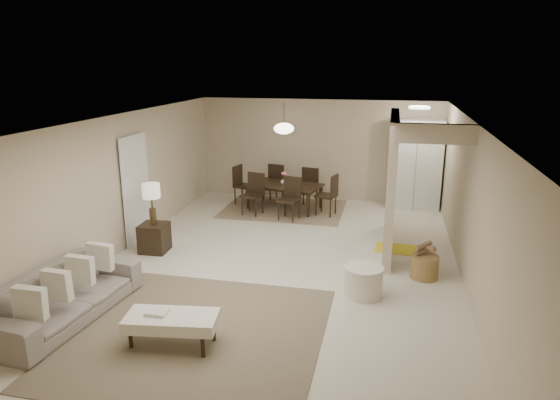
% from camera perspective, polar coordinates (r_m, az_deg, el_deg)
% --- Properties ---
extents(floor, '(9.00, 9.00, 0.00)m').
position_cam_1_polar(floor, '(8.70, -0.01, -7.43)').
color(floor, beige).
rests_on(floor, ground).
extents(ceiling, '(9.00, 9.00, 0.00)m').
position_cam_1_polar(ceiling, '(8.06, -0.01, 9.16)').
color(ceiling, white).
rests_on(ceiling, back_wall).
extents(back_wall, '(6.00, 0.00, 6.00)m').
position_cam_1_polar(back_wall, '(12.62, 4.46, 5.74)').
color(back_wall, '#C6B596').
rests_on(back_wall, floor).
extents(left_wall, '(0.00, 9.00, 9.00)m').
position_cam_1_polar(left_wall, '(9.39, -18.18, 1.55)').
color(left_wall, '#C6B596').
rests_on(left_wall, floor).
extents(right_wall, '(0.00, 9.00, 9.00)m').
position_cam_1_polar(right_wall, '(8.20, 20.90, -0.68)').
color(right_wall, '#C6B596').
rests_on(right_wall, floor).
extents(partition, '(0.15, 2.50, 2.50)m').
position_cam_1_polar(partition, '(9.32, 12.57, 1.86)').
color(partition, '#C6B596').
rests_on(partition, floor).
extents(doorway, '(0.04, 0.90, 2.04)m').
position_cam_1_polar(doorway, '(9.94, -16.19, 1.09)').
color(doorway, black).
rests_on(doorway, floor).
extents(pantry_cabinet, '(1.20, 0.55, 2.10)m').
position_cam_1_polar(pantry_cabinet, '(12.21, 15.21, 3.94)').
color(pantry_cabinet, white).
rests_on(pantry_cabinet, floor).
extents(flush_light, '(0.44, 0.44, 0.05)m').
position_cam_1_polar(flush_light, '(11.07, 15.65, 10.15)').
color(flush_light, white).
rests_on(flush_light, ceiling).
extents(living_rug, '(3.20, 3.20, 0.01)m').
position_cam_1_polar(living_rug, '(6.76, -9.43, -14.82)').
color(living_rug, brown).
rests_on(living_rug, floor).
extents(sofa, '(2.40, 1.11, 0.68)m').
position_cam_1_polar(sofa, '(7.47, -23.41, -9.98)').
color(sofa, gray).
rests_on(sofa, floor).
extents(ottoman_bench, '(1.19, 0.67, 0.40)m').
position_cam_1_polar(ottoman_bench, '(6.44, -12.27, -13.39)').
color(ottoman_bench, beige).
rests_on(ottoman_bench, living_rug).
extents(side_table, '(0.50, 0.50, 0.53)m').
position_cam_1_polar(side_table, '(9.50, -14.16, -4.20)').
color(side_table, black).
rests_on(side_table, floor).
extents(table_lamp, '(0.32, 0.32, 0.76)m').
position_cam_1_polar(table_lamp, '(9.25, -14.49, 0.62)').
color(table_lamp, '#4B3820').
rests_on(table_lamp, side_table).
extents(round_pouf, '(0.59, 0.59, 0.46)m').
position_cam_1_polar(round_pouf, '(7.65, 9.50, -9.16)').
color(round_pouf, beige).
rests_on(round_pouf, floor).
extents(wicker_basket, '(0.58, 0.58, 0.38)m').
position_cam_1_polar(wicker_basket, '(8.48, 16.18, -7.34)').
color(wicker_basket, olive).
rests_on(wicker_basket, floor).
extents(dining_rug, '(2.80, 2.10, 0.01)m').
position_cam_1_polar(dining_rug, '(11.87, 0.43, -1.02)').
color(dining_rug, '#7D6C4D').
rests_on(dining_rug, floor).
extents(dining_table, '(1.89, 1.32, 0.60)m').
position_cam_1_polar(dining_table, '(11.79, 0.43, 0.35)').
color(dining_table, black).
rests_on(dining_table, dining_rug).
extents(dining_chairs, '(2.58, 2.10, 0.95)m').
position_cam_1_polar(dining_chairs, '(11.75, 0.43, 1.17)').
color(dining_chairs, black).
rests_on(dining_chairs, dining_rug).
extents(vase, '(0.18, 0.18, 0.16)m').
position_cam_1_polar(vase, '(11.70, 0.43, 2.16)').
color(vase, white).
rests_on(vase, dining_table).
extents(yellow_mat, '(0.95, 0.62, 0.01)m').
position_cam_1_polar(yellow_mat, '(9.65, 13.58, -5.48)').
color(yellow_mat, yellow).
rests_on(yellow_mat, floor).
extents(pendant_light, '(0.46, 0.46, 0.71)m').
position_cam_1_polar(pendant_light, '(11.47, 0.45, 8.18)').
color(pendant_light, '#4B3820').
rests_on(pendant_light, ceiling).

